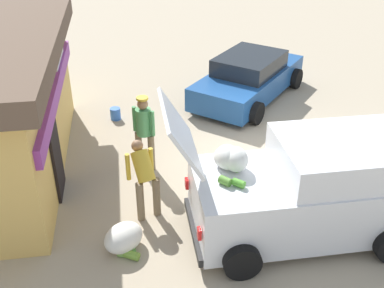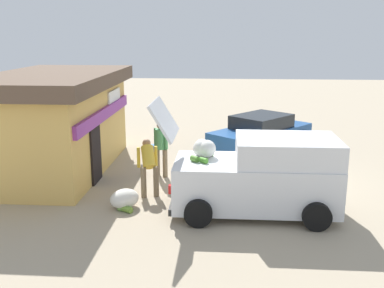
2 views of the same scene
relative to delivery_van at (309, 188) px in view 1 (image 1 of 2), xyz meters
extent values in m
plane|color=tan|center=(2.54, -0.11, -0.95)|extent=(60.00, 60.00, 0.00)
cube|color=purple|center=(3.07, 4.63, 0.92)|extent=(5.82, 0.14, 0.36)
cube|color=black|center=(1.97, 4.65, 0.05)|extent=(0.90, 0.06, 2.00)
cube|color=white|center=(4.41, 4.65, 1.19)|extent=(1.50, 0.07, 0.60)
cube|color=silver|center=(-0.01, 0.12, -0.21)|extent=(1.85, 3.92, 1.12)
cube|color=silver|center=(-0.01, -0.62, 0.65)|extent=(1.77, 2.43, 0.60)
cube|color=silver|center=(-0.01, 2.34, 1.37)|extent=(1.66, 0.56, 0.88)
ellipsoid|color=silver|center=(0.29, 1.31, 0.56)|extent=(0.53, 0.44, 0.44)
ellipsoid|color=silver|center=(0.38, 1.44, 0.56)|extent=(0.53, 0.44, 0.44)
ellipsoid|color=silver|center=(0.44, 1.50, 0.53)|extent=(0.43, 0.36, 0.36)
cylinder|color=#599334|center=(-0.14, 1.59, 0.42)|extent=(0.25, 0.25, 0.15)
cylinder|color=#66B040|center=(0.39, 1.29, 0.41)|extent=(0.22, 0.29, 0.13)
cylinder|color=#4F9F2E|center=(-0.22, 1.38, 0.41)|extent=(0.24, 0.24, 0.13)
cylinder|color=#66B430|center=(0.32, 1.31, 0.40)|extent=(0.27, 0.12, 0.11)
cube|color=black|center=(-0.01, 2.12, -0.69)|extent=(1.75, 0.08, 0.16)
cube|color=red|center=(-0.73, 2.13, -0.16)|extent=(0.14, 0.06, 0.20)
cube|color=red|center=(0.71, 2.13, -0.16)|extent=(0.14, 0.06, 0.20)
cylinder|color=black|center=(0.98, -1.21, -0.63)|extent=(0.22, 0.65, 0.65)
cylinder|color=black|center=(-1.00, 1.45, -0.63)|extent=(0.22, 0.65, 0.65)
cylinder|color=black|center=(0.98, 1.46, -0.63)|extent=(0.22, 0.65, 0.65)
cube|color=#1E4C8C|center=(6.11, -0.51, -0.45)|extent=(4.42, 4.16, 0.67)
cube|color=#1E2328|center=(6.11, -0.51, 0.14)|extent=(2.59, 2.54, 0.49)
cylinder|color=black|center=(6.58, -2.20, -0.64)|extent=(0.62, 0.58, 0.63)
cylinder|color=black|center=(7.85, -0.74, -0.64)|extent=(0.62, 0.58, 0.63)
cylinder|color=black|center=(4.38, -0.29, -0.64)|extent=(0.62, 0.58, 0.63)
cylinder|color=black|center=(5.64, 1.17, -0.64)|extent=(0.62, 0.58, 0.63)
cylinder|color=#726047|center=(2.74, 2.95, -0.52)|extent=(0.15, 0.15, 0.87)
cylinder|color=#726047|center=(2.53, 2.68, -0.52)|extent=(0.15, 0.15, 0.87)
cylinder|color=#4C9959|center=(2.64, 2.81, 0.23)|extent=(0.48, 0.48, 0.62)
sphere|color=#8C6647|center=(2.64, 2.81, 0.65)|extent=(0.24, 0.24, 0.24)
cylinder|color=gold|center=(2.64, 2.81, 0.79)|extent=(0.26, 0.26, 0.05)
cylinder|color=#4C9959|center=(2.79, 3.00, 0.24)|extent=(0.09, 0.09, 0.59)
cylinder|color=#4C9959|center=(2.49, 2.62, 0.24)|extent=(0.09, 0.09, 0.59)
cylinder|color=#726047|center=(0.77, 3.03, -0.53)|extent=(0.15, 0.15, 0.84)
cylinder|color=#726047|center=(0.88, 2.71, -0.53)|extent=(0.15, 0.15, 0.84)
cylinder|color=gold|center=(1.00, 2.93, 0.12)|extent=(0.71, 0.52, 0.68)
sphere|color=#8C6647|center=(1.25, 3.01, 0.44)|extent=(0.23, 0.23, 0.23)
cylinder|color=gold|center=(1.10, 3.21, 0.07)|extent=(0.09, 0.09, 0.57)
cylinder|color=gold|center=(1.25, 2.76, 0.07)|extent=(0.09, 0.09, 0.57)
ellipsoid|color=silver|center=(-0.01, 3.38, -0.70)|extent=(0.94, 0.96, 0.50)
cylinder|color=#6C9C44|center=(-0.24, 3.37, -0.89)|extent=(0.22, 0.30, 0.13)
cylinder|color=olive|center=(-0.29, 3.28, -0.88)|extent=(0.29, 0.35, 0.15)
cylinder|color=#50933A|center=(-0.16, 3.25, -0.89)|extent=(0.31, 0.15, 0.13)
cylinder|color=blue|center=(5.22, 3.48, -0.79)|extent=(0.28, 0.28, 0.33)
camera|label=1|loc=(-6.44, 3.13, 4.89)|focal=43.25mm
camera|label=2|loc=(-10.44, 0.92, 3.39)|focal=41.63mm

